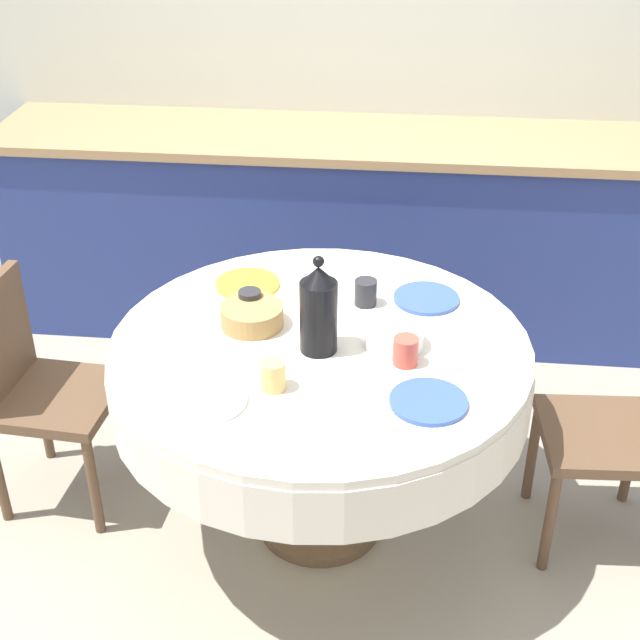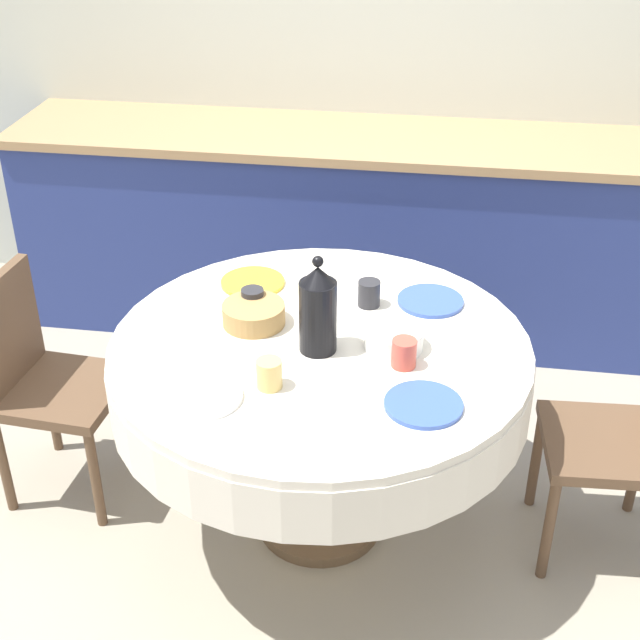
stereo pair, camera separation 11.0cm
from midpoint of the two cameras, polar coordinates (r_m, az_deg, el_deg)
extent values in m
plane|color=#9E937F|center=(3.27, -0.99, -12.85)|extent=(12.00, 12.00, 0.00)
cube|color=beige|center=(4.24, 1.83, 17.74)|extent=(7.00, 0.05, 2.60)
cube|color=navy|center=(4.20, 1.29, 5.39)|extent=(3.20, 0.60, 0.91)
cube|color=#A37F56|center=(4.02, 1.37, 11.51)|extent=(3.24, 0.64, 0.04)
cylinder|color=brown|center=(3.26, -0.99, -12.59)|extent=(0.44, 0.44, 0.04)
cylinder|color=brown|center=(3.07, -1.04, -8.82)|extent=(0.11, 0.11, 0.52)
cylinder|color=silver|center=(2.86, -1.10, -3.45)|extent=(1.34, 1.34, 0.18)
cylinder|color=silver|center=(2.81, -1.12, -1.68)|extent=(1.33, 1.33, 0.03)
cube|color=brown|center=(3.08, 16.69, -7.11)|extent=(0.42, 0.42, 0.04)
cylinder|color=brown|center=(3.06, 13.45, -12.48)|extent=(0.04, 0.04, 0.41)
cylinder|color=brown|center=(3.32, 12.50, -8.32)|extent=(0.04, 0.04, 0.41)
cylinder|color=brown|center=(3.40, 18.43, -8.26)|extent=(0.04, 0.04, 0.41)
cube|color=brown|center=(3.27, -17.38, -4.79)|extent=(0.43, 0.43, 0.04)
cylinder|color=brown|center=(3.46, -12.93, -6.53)|extent=(0.04, 0.04, 0.41)
cylinder|color=brown|center=(3.21, -15.26, -10.24)|extent=(0.04, 0.04, 0.41)
cylinder|color=brown|center=(3.60, -18.16, -5.75)|extent=(0.04, 0.04, 0.41)
cylinder|color=white|center=(2.56, -8.40, -5.08)|extent=(0.22, 0.22, 0.01)
cylinder|color=#DBB766|center=(2.57, -4.25, -3.56)|extent=(0.08, 0.08, 0.09)
cylinder|color=#3856AD|center=(2.53, 5.72, -5.24)|extent=(0.22, 0.22, 0.01)
cylinder|color=#CC4C3D|center=(2.68, 4.33, -2.01)|extent=(0.08, 0.08, 0.09)
cylinder|color=yellow|center=(3.13, -5.67, 2.31)|extent=(0.22, 0.22, 0.01)
cylinder|color=#28282D|center=(2.93, -5.57, 1.08)|extent=(0.08, 0.08, 0.09)
cylinder|color=#3856AD|center=(3.04, 5.79, 1.38)|extent=(0.22, 0.22, 0.01)
cylinder|color=#28282D|center=(2.98, 1.88, 1.77)|extent=(0.08, 0.08, 0.09)
cylinder|color=black|center=(2.70, -1.17, 0.19)|extent=(0.12, 0.12, 0.23)
cone|color=black|center=(2.63, -1.21, 2.89)|extent=(0.10, 0.10, 0.05)
sphere|color=black|center=(2.61, -1.22, 3.75)|extent=(0.03, 0.03, 0.03)
cylinder|color=#AD844C|center=(2.88, -5.47, 0.26)|extent=(0.20, 0.20, 0.07)
cylinder|color=silver|center=(2.77, 3.63, -1.06)|extent=(0.18, 0.18, 0.07)
camera|label=1|loc=(0.06, -91.14, -0.68)|focal=50.00mm
camera|label=2|loc=(0.06, 88.86, 0.68)|focal=50.00mm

